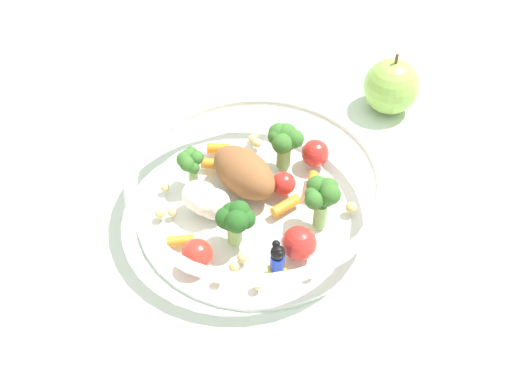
{
  "coord_description": "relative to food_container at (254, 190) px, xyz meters",
  "views": [
    {
      "loc": [
        0.15,
        -0.42,
        0.5
      ],
      "look_at": [
        0.02,
        0.01,
        0.03
      ],
      "focal_mm": 45.2,
      "sensor_mm": 36.0,
      "label": 1
    }
  ],
  "objects": [
    {
      "name": "loose_apple",
      "position": [
        0.11,
        0.21,
        0.0
      ],
      "size": [
        0.07,
        0.07,
        0.08
      ],
      "color": "#8CB74C",
      "rests_on": "ground_plane"
    },
    {
      "name": "food_container",
      "position": [
        0.0,
        0.0,
        0.0
      ],
      "size": [
        0.26,
        0.26,
        0.07
      ],
      "color": "white",
      "rests_on": "ground_plane"
    },
    {
      "name": "ground_plane",
      "position": [
        -0.02,
        -0.01,
        -0.03
      ],
      "size": [
        2.4,
        2.4,
        0.0
      ],
      "primitive_type": "plane",
      "color": "silver"
    }
  ]
}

